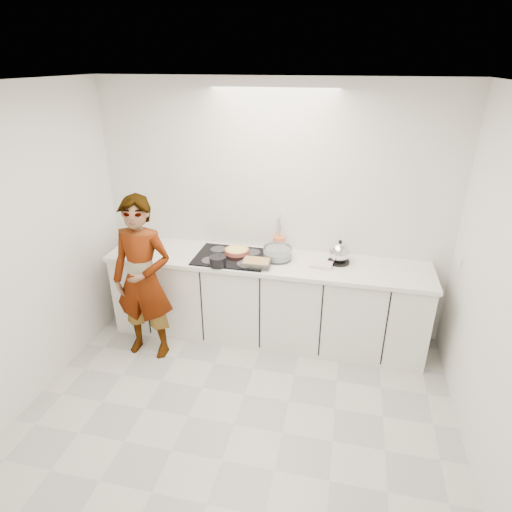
% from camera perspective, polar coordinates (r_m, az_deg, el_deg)
% --- Properties ---
extents(floor, '(3.60, 3.20, 0.00)m').
position_cam_1_polar(floor, '(3.79, -2.91, -21.51)').
color(floor, beige).
rests_on(floor, ground).
extents(ceiling, '(3.60, 3.20, 0.00)m').
position_cam_1_polar(ceiling, '(2.62, -4.22, 21.78)').
color(ceiling, white).
rests_on(ceiling, wall_back).
extents(wall_back, '(3.60, 0.00, 2.60)m').
position_cam_1_polar(wall_back, '(4.42, 2.19, 5.82)').
color(wall_back, silver).
rests_on(wall_back, ground).
extents(wall_front, '(3.60, 0.00, 2.60)m').
position_cam_1_polar(wall_front, '(1.85, -18.70, -27.76)').
color(wall_front, silver).
rests_on(wall_front, ground).
extents(wall_left, '(0.00, 3.20, 2.60)m').
position_cam_1_polar(wall_left, '(3.85, -30.20, -0.66)').
color(wall_left, silver).
rests_on(wall_left, ground).
extents(wall_right, '(0.02, 3.20, 2.60)m').
position_cam_1_polar(wall_right, '(3.10, 30.96, -6.79)').
color(wall_right, silver).
rests_on(wall_right, ground).
extents(base_cabinets, '(3.20, 0.58, 0.87)m').
position_cam_1_polar(base_cabinets, '(4.49, 1.27, -5.98)').
color(base_cabinets, white).
rests_on(base_cabinets, floor).
extents(countertop, '(3.24, 0.64, 0.04)m').
position_cam_1_polar(countertop, '(4.28, 1.32, -0.74)').
color(countertop, white).
rests_on(countertop, base_cabinets).
extents(hob, '(0.72, 0.54, 0.01)m').
position_cam_1_polar(hob, '(4.32, -3.28, -0.10)').
color(hob, black).
rests_on(hob, countertop).
extents(tart_dish, '(0.29, 0.29, 0.04)m').
position_cam_1_polar(tart_dish, '(4.38, -2.57, 0.71)').
color(tart_dish, '#C15940').
rests_on(tart_dish, hob).
extents(saucepan, '(0.20, 0.20, 0.15)m').
position_cam_1_polar(saucepan, '(4.12, -5.11, -0.66)').
color(saucepan, black).
rests_on(saucepan, hob).
extents(baking_dish, '(0.27, 0.20, 0.05)m').
position_cam_1_polar(baking_dish, '(4.11, 0.07, -0.88)').
color(baking_dish, silver).
rests_on(baking_dish, hob).
extents(mixing_bowl, '(0.32, 0.32, 0.13)m').
position_cam_1_polar(mixing_bowl, '(4.26, 2.90, 0.33)').
color(mixing_bowl, silver).
rests_on(mixing_bowl, countertop).
extents(tea_towel, '(0.22, 0.16, 0.03)m').
position_cam_1_polar(tea_towel, '(4.17, 8.73, -1.17)').
color(tea_towel, white).
rests_on(tea_towel, countertop).
extents(kettle, '(0.25, 0.25, 0.24)m').
position_cam_1_polar(kettle, '(4.25, 11.04, 0.37)').
color(kettle, black).
rests_on(kettle, countertop).
extents(utensil_crock, '(0.15, 0.15, 0.15)m').
position_cam_1_polar(utensil_crock, '(4.46, 3.03, 1.67)').
color(utensil_crock, orange).
rests_on(utensil_crock, countertop).
extents(cook, '(0.61, 0.40, 1.65)m').
position_cam_1_polar(cook, '(4.22, -14.84, -3.05)').
color(cook, white).
rests_on(cook, floor).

